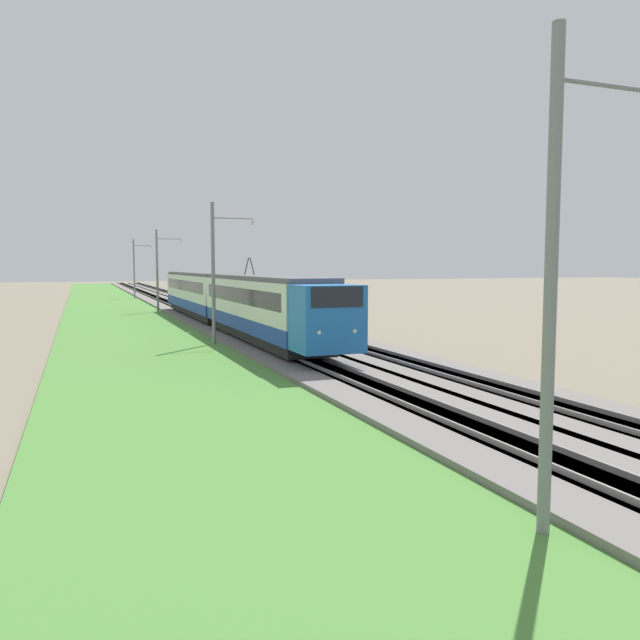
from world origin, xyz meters
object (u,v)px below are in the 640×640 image
Objects in this scene: catenary_mast_mid at (214,272)px; catenary_mast_far at (158,270)px; catenary_mast_near at (554,281)px; catenary_mast_distant at (135,268)px; passenger_train at (225,297)px.

catenary_mast_mid is 1.01× the size of catenary_mast_far.
catenary_mast_near is at bearing 180.00° from catenary_mast_far.
catenary_mast_distant is at bearing 0.00° from catenary_mast_far.
catenary_mast_near is at bearing 180.00° from catenary_mast_distant.
catenary_mast_near is 1.01× the size of catenary_mast_distant.
catenary_mast_mid is 0.99× the size of catenary_mast_distant.
catenary_mast_mid is 28.02m from catenary_mast_far.
catenary_mast_distant reaches higher than catenary_mast_far.
catenary_mast_near is 28.02m from catenary_mast_mid.
catenary_mast_near is (-36.74, 2.57, 1.99)m from passenger_train.
catenary_mast_near is at bearing 180.00° from catenary_mast_mid.
catenary_mast_far is at bearing -0.00° from catenary_mast_near.
catenary_mast_far is (28.02, -0.00, -0.04)m from catenary_mast_mid.
catenary_mast_distant reaches higher than passenger_train.
passenger_train is 4.93× the size of catenary_mast_distant.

